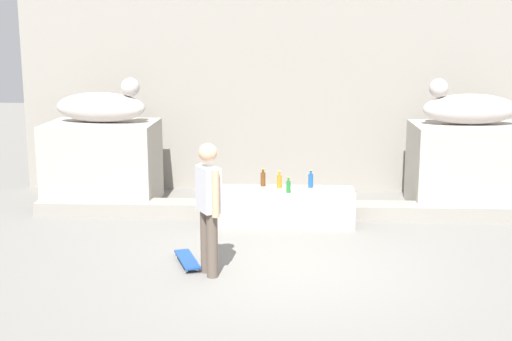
% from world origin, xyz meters
% --- Properties ---
extents(ground_plane, '(40.00, 40.00, 0.00)m').
position_xyz_m(ground_plane, '(0.00, 0.00, 0.00)').
color(ground_plane, slate).
extents(facade_wall, '(9.87, 0.60, 6.08)m').
position_xyz_m(facade_wall, '(0.00, 4.80, 3.04)').
color(facade_wall, gray).
rests_on(facade_wall, ground_plane).
extents(pedestal_left, '(1.87, 1.37, 1.44)m').
position_xyz_m(pedestal_left, '(-3.15, 3.33, 0.72)').
color(pedestal_left, '#A39E93').
rests_on(pedestal_left, ground_plane).
extents(pedestal_right, '(1.87, 1.37, 1.44)m').
position_xyz_m(pedestal_right, '(3.15, 3.33, 0.72)').
color(pedestal_right, '#A39E93').
rests_on(pedestal_right, ground_plane).
extents(statue_reclining_left, '(1.66, 0.75, 0.78)m').
position_xyz_m(statue_reclining_left, '(-3.11, 3.32, 1.72)').
color(statue_reclining_left, '#B5ACA7').
rests_on(statue_reclining_left, pedestal_left).
extents(statue_reclining_right, '(1.61, 0.60, 0.78)m').
position_xyz_m(statue_reclining_right, '(3.11, 3.32, 1.72)').
color(statue_reclining_right, '#B5ACA7').
rests_on(statue_reclining_right, pedestal_right).
extents(ledge_block, '(2.25, 0.65, 0.56)m').
position_xyz_m(ledge_block, '(0.00, 2.13, 0.28)').
color(ledge_block, '#A39E93').
rests_on(ledge_block, ground_plane).
extents(skater, '(0.35, 0.48, 1.67)m').
position_xyz_m(skater, '(-0.89, -0.21, 0.92)').
color(skater, brown).
rests_on(skater, ground_plane).
extents(skateboard, '(0.46, 0.82, 0.08)m').
position_xyz_m(skateboard, '(-1.22, 0.16, 0.06)').
color(skateboard, navy).
rests_on(skateboard, ground_plane).
extents(bottle_green, '(0.07, 0.07, 0.25)m').
position_xyz_m(bottle_green, '(0.10, 1.90, 0.67)').
color(bottle_green, '#1E722D').
rests_on(bottle_green, ledge_block).
extents(bottle_blue, '(0.08, 0.08, 0.29)m').
position_xyz_m(bottle_blue, '(0.45, 2.28, 0.68)').
color(bottle_blue, '#194C99').
rests_on(bottle_blue, ledge_block).
extents(bottle_orange, '(0.08, 0.08, 0.27)m').
position_xyz_m(bottle_orange, '(-0.04, 2.22, 0.68)').
color(bottle_orange, orange).
rests_on(bottle_orange, ledge_block).
extents(bottle_brown, '(0.08, 0.08, 0.29)m').
position_xyz_m(bottle_brown, '(-0.31, 2.34, 0.68)').
color(bottle_brown, '#593314').
rests_on(bottle_brown, ledge_block).
extents(stair_step, '(8.16, 0.50, 0.22)m').
position_xyz_m(stair_step, '(0.00, 2.62, 0.11)').
color(stair_step, gray).
rests_on(stair_step, ground_plane).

